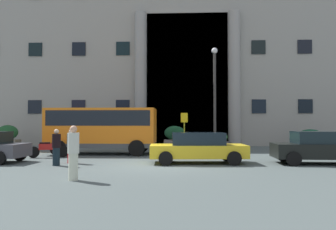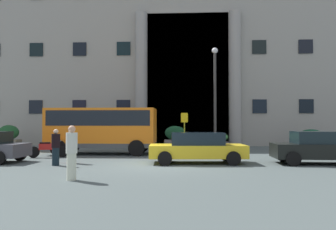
% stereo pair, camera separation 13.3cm
% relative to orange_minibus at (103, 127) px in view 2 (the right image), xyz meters
% --- Properties ---
extents(ground_plane, '(80.00, 64.00, 0.12)m').
position_rel_orange_minibus_xyz_m(ground_plane, '(3.53, -5.50, -1.68)').
color(ground_plane, '#485352').
extents(office_building_facade, '(37.03, 9.73, 14.61)m').
position_rel_orange_minibus_xyz_m(office_building_facade, '(3.54, 11.97, 5.68)').
color(office_building_facade, gray).
rests_on(office_building_facade, ground_plane).
extents(orange_minibus, '(6.31, 2.72, 2.71)m').
position_rel_orange_minibus_xyz_m(orange_minibus, '(0.00, 0.00, 0.00)').
color(orange_minibus, orange).
rests_on(orange_minibus, ground_plane).
extents(bus_stop_sign, '(0.44, 0.08, 2.50)m').
position_rel_orange_minibus_xyz_m(bus_stop_sign, '(4.87, 1.63, -0.07)').
color(bus_stop_sign, olive).
rests_on(bus_stop_sign, ground_plane).
extents(hedge_planter_east, '(1.89, 0.94, 1.17)m').
position_rel_orange_minibus_xyz_m(hedge_planter_east, '(7.24, 5.35, -1.06)').
color(hedge_planter_east, '#716258').
rests_on(hedge_planter_east, ground_plane).
extents(hedge_planter_far_west, '(1.65, 0.89, 1.71)m').
position_rel_orange_minibus_xyz_m(hedge_planter_far_west, '(-8.35, 4.70, -0.80)').
color(hedge_planter_far_west, '#716956').
rests_on(hedge_planter_far_west, ground_plane).
extents(hedge_planter_entrance_right, '(1.86, 0.80, 1.41)m').
position_rel_orange_minibus_xyz_m(hedge_planter_entrance_right, '(13.95, 4.69, -0.94)').
color(hedge_planter_entrance_right, slate).
rests_on(hedge_planter_entrance_right, ground_plane).
extents(hedge_planter_entrance_left, '(1.61, 0.73, 1.64)m').
position_rel_orange_minibus_xyz_m(hedge_planter_entrance_left, '(4.18, 5.22, -0.83)').
color(hedge_planter_entrance_left, gray).
rests_on(hedge_planter_entrance_left, ground_plane).
extents(hedge_planter_west, '(1.89, 0.73, 1.59)m').
position_rel_orange_minibus_xyz_m(hedge_planter_west, '(0.74, 5.24, -0.85)').
color(hedge_planter_west, slate).
rests_on(hedge_planter_west, ground_plane).
extents(parked_sedan_second, '(4.44, 2.18, 1.40)m').
position_rel_orange_minibus_xyz_m(parked_sedan_second, '(5.46, -4.22, -0.91)').
color(parked_sedan_second, gold).
rests_on(parked_sedan_second, ground_plane).
extents(parked_hatchback_near, '(4.05, 2.06, 1.46)m').
position_rel_orange_minibus_xyz_m(parked_hatchback_near, '(10.90, -4.28, -0.88)').
color(parked_hatchback_near, black).
rests_on(parked_hatchback_near, ground_plane).
extents(scooter_by_planter, '(2.04, 0.77, 0.89)m').
position_rel_orange_minibus_xyz_m(scooter_by_planter, '(-2.43, -2.13, -1.16)').
color(scooter_by_planter, black).
rests_on(scooter_by_planter, ground_plane).
extents(pedestrian_woman_dark_dress, '(0.36, 0.36, 1.55)m').
position_rel_orange_minibus_xyz_m(pedestrian_woman_dark_dress, '(-0.35, -4.50, -0.85)').
color(pedestrian_woman_dark_dress, red).
rests_on(pedestrian_woman_dark_dress, ground_plane).
extents(pedestrian_child_trailing, '(0.36, 0.36, 1.57)m').
position_rel_orange_minibus_xyz_m(pedestrian_child_trailing, '(-0.67, -5.40, -0.84)').
color(pedestrian_child_trailing, black).
rests_on(pedestrian_child_trailing, ground_plane).
extents(pedestrian_man_red_shirt, '(0.36, 0.36, 1.75)m').
position_rel_orange_minibus_xyz_m(pedestrian_man_red_shirt, '(1.28, -9.00, -0.74)').
color(pedestrian_man_red_shirt, beige).
rests_on(pedestrian_man_red_shirt, ground_plane).
extents(lamppost_plaza_centre, '(0.40, 0.40, 6.93)m').
position_rel_orange_minibus_xyz_m(lamppost_plaza_centre, '(6.92, 2.74, 2.45)').
color(lamppost_plaza_centre, '#353330').
rests_on(lamppost_plaza_centre, ground_plane).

